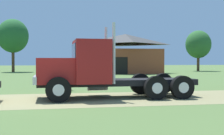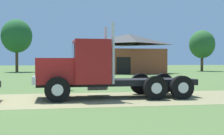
% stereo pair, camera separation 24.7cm
% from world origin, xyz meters
% --- Properties ---
extents(ground_plane, '(200.00, 200.00, 0.00)m').
position_xyz_m(ground_plane, '(0.00, 0.00, 0.00)').
color(ground_plane, '#4E6835').
extents(dirt_track, '(120.00, 5.06, 0.01)m').
position_xyz_m(dirt_track, '(0.00, 0.00, 0.00)').
color(dirt_track, '#868055').
rests_on(dirt_track, ground_plane).
extents(truck_foreground_white, '(7.61, 2.86, 3.42)m').
position_xyz_m(truck_foreground_white, '(2.31, 0.34, 1.25)').
color(truck_foreground_white, black).
rests_on(truck_foreground_white, ground_plane).
extents(visitor_far_side, '(0.65, 0.29, 1.72)m').
position_xyz_m(visitor_far_side, '(1.10, 4.27, 0.94)').
color(visitor_far_side, '#2D2D33').
rests_on(visitor_far_side, ground_plane).
extents(shed_building, '(9.52, 7.54, 5.45)m').
position_xyz_m(shed_building, '(10.00, 26.91, 2.65)').
color(shed_building, brown).
rests_on(shed_building, ground_plane).
extents(tree_right, '(4.70, 4.70, 8.14)m').
position_xyz_m(tree_right, '(-6.01, 34.25, 5.53)').
color(tree_right, '#513823').
rests_on(tree_right, ground_plane).
extents(tree_far_right, '(4.22, 4.22, 6.80)m').
position_xyz_m(tree_far_right, '(23.89, 32.89, 4.46)').
color(tree_far_right, '#513823').
rests_on(tree_far_right, ground_plane).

